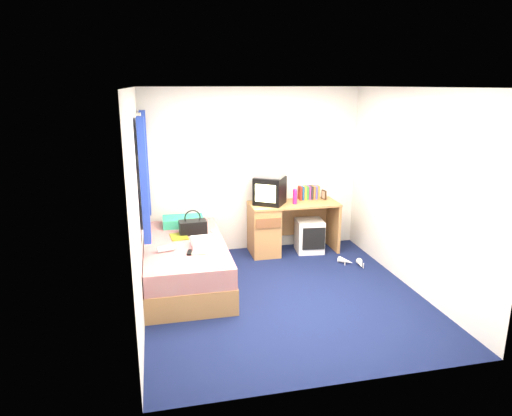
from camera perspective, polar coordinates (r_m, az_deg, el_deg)
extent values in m
plane|color=#0C1438|center=(5.53, 3.42, -10.88)|extent=(3.40, 3.40, 0.00)
plane|color=white|center=(4.97, 3.86, 14.83)|extent=(3.40, 3.40, 0.00)
plane|color=silver|center=(6.73, -0.40, 4.68)|extent=(3.20, 0.00, 3.20)
plane|color=silver|center=(3.59, 11.20, -5.15)|extent=(3.20, 0.00, 3.20)
plane|color=silver|center=(4.93, -14.54, 0.26)|extent=(0.00, 3.40, 3.40)
plane|color=silver|center=(5.77, 19.10, 2.04)|extent=(0.00, 3.40, 3.40)
cube|color=#B6814B|center=(5.87, -8.78, -7.83)|extent=(1.00, 2.00, 0.30)
cube|color=brown|center=(5.55, -3.27, -8.96)|extent=(0.02, 0.70, 0.18)
cube|color=silver|center=(5.77, -8.89, -5.36)|extent=(0.98, 1.98, 0.24)
cube|color=teal|center=(6.38, -9.10, -1.65)|extent=(0.55, 0.36, 0.12)
cube|color=#B6814B|center=(6.71, 4.75, 0.52)|extent=(1.30, 0.55, 0.03)
cube|color=#B6814B|center=(6.70, 1.00, -2.80)|extent=(0.40, 0.52, 0.72)
cube|color=#B6814B|center=(7.02, 9.61, -2.16)|extent=(0.04, 0.52, 0.72)
cube|color=#B6814B|center=(7.09, 6.03, -1.10)|extent=(0.78, 0.03, 0.55)
cube|color=white|center=(6.87, 6.68, -3.46)|extent=(0.43, 0.43, 0.49)
cube|color=black|center=(6.58, 1.73, 2.19)|extent=(0.54, 0.53, 0.40)
cube|color=#FFFAA1|center=(6.41, 1.19, 1.84)|extent=(0.26, 0.18, 0.25)
cube|color=#B0B0B2|center=(6.53, 1.75, 4.19)|extent=(0.46, 0.42, 0.07)
cube|color=maroon|center=(6.89, 5.52, 1.88)|extent=(0.03, 0.13, 0.20)
cube|color=navy|center=(6.90, 5.80, 1.90)|extent=(0.03, 0.13, 0.20)
cube|color=gold|center=(6.91, 6.07, 1.91)|extent=(0.03, 0.13, 0.20)
cube|color=#337F33|center=(6.92, 6.35, 1.93)|extent=(0.03, 0.13, 0.20)
cube|color=#7F337F|center=(6.93, 6.62, 1.94)|extent=(0.03, 0.13, 0.20)
cube|color=#262626|center=(6.95, 6.90, 1.95)|extent=(0.03, 0.13, 0.20)
cube|color=#B26633|center=(6.96, 7.17, 1.97)|extent=(0.03, 0.13, 0.20)
cube|color=#4C4C99|center=(6.97, 7.44, 1.98)|extent=(0.03, 0.13, 0.20)
cube|color=olive|center=(6.98, 7.71, 1.99)|extent=(0.03, 0.13, 0.20)
cube|color=#311E10|center=(6.95, 8.49, 1.65)|extent=(0.04, 0.12, 0.14)
cylinder|color=#D41E72|center=(6.63, 4.88, 1.37)|extent=(0.08, 0.08, 0.20)
cylinder|color=white|center=(6.70, 3.47, 1.50)|extent=(0.06, 0.06, 0.19)
cube|color=black|center=(6.01, -7.89, -2.38)|extent=(0.36, 0.22, 0.18)
torus|color=black|center=(5.98, -7.94, -1.22)|extent=(0.21, 0.03, 0.21)
cube|color=white|center=(5.58, -6.58, -4.18)|extent=(0.30, 0.26, 0.10)
cube|color=yellow|center=(5.92, -9.60, -3.55)|extent=(0.24, 0.30, 0.01)
cylinder|color=silver|center=(5.45, -11.20, -5.02)|extent=(0.21, 0.11, 0.07)
cube|color=gold|center=(5.32, -7.48, -5.68)|extent=(0.22, 0.07, 0.01)
cube|color=black|center=(5.35, -8.30, -5.52)|extent=(0.08, 0.17, 0.02)
cube|color=silver|center=(5.76, -14.28, 4.93)|extent=(0.02, 0.90, 1.10)
cube|color=white|center=(5.68, -14.57, 10.80)|extent=(0.06, 1.06, 0.08)
cube|color=white|center=(5.88, -13.81, -0.72)|extent=(0.06, 1.06, 0.08)
cube|color=navy|center=(5.18, -13.83, 3.30)|extent=(0.08, 0.24, 1.40)
cube|color=navy|center=(6.34, -13.69, 5.44)|extent=(0.08, 0.24, 1.40)
cone|color=silver|center=(6.54, 11.17, -6.53)|extent=(0.20, 0.23, 0.09)
cone|color=silver|center=(6.48, 12.93, -6.84)|extent=(0.15, 0.24, 0.09)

